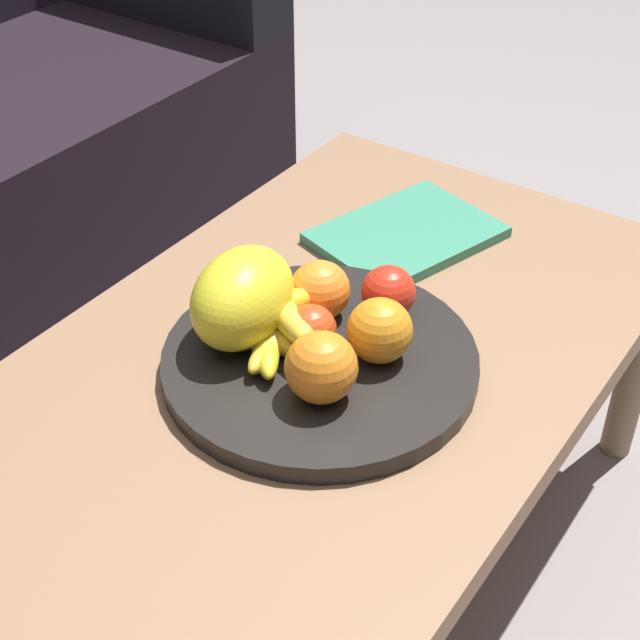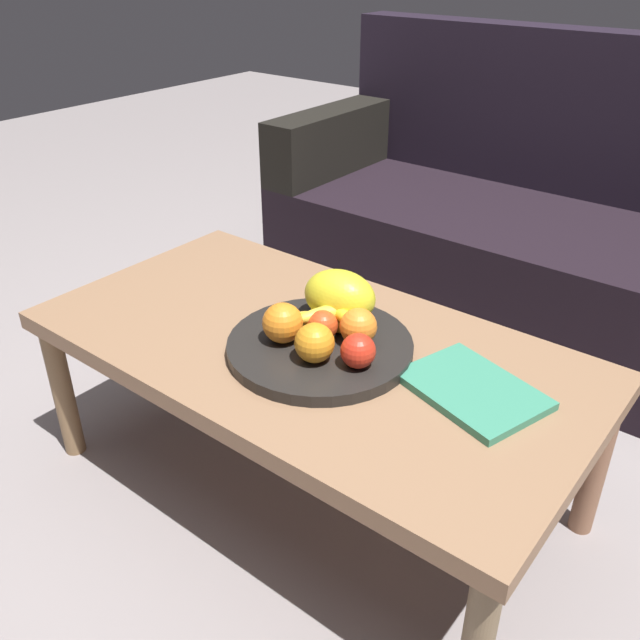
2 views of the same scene
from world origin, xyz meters
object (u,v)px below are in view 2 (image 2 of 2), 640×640
at_px(couch, 545,239).
at_px(apple_left, 358,351).
at_px(fruit_bowl, 320,347).
at_px(melon_large_front, 340,296).
at_px(orange_front, 315,343).
at_px(orange_right, 283,323).
at_px(apple_front, 323,325).
at_px(orange_left, 358,327).
at_px(coffee_table, 309,358).
at_px(banana_bunch, 329,316).
at_px(magazine, 472,390).

relative_size(couch, apple_left, 24.94).
bearing_deg(couch, fruit_bowl, -92.63).
height_order(melon_large_front, orange_front, melon_large_front).
height_order(orange_right, apple_front, orange_right).
bearing_deg(orange_left, couch, 90.71).
relative_size(coffee_table, banana_bunch, 7.15).
bearing_deg(apple_left, fruit_bowl, 167.20).
bearing_deg(orange_right, orange_front, -10.01).
relative_size(couch, apple_front, 27.05).
bearing_deg(orange_front, melon_large_front, 110.16).
bearing_deg(orange_front, fruit_bowl, 119.69).
relative_size(coffee_table, orange_front, 15.17).
bearing_deg(banana_bunch, fruit_bowl, -70.65).
distance_m(fruit_bowl, orange_front, 0.09).
relative_size(fruit_bowl, apple_left, 5.56).
height_order(fruit_bowl, orange_right, orange_right).
bearing_deg(orange_right, orange_left, 35.15).
height_order(orange_front, orange_right, orange_right).
distance_m(couch, orange_right, 1.15).
distance_m(couch, magazine, 1.07).
relative_size(apple_left, magazine, 0.27).
relative_size(couch, orange_right, 20.59).
bearing_deg(fruit_bowl, orange_front, -60.31).
relative_size(fruit_bowl, orange_front, 4.85).
bearing_deg(orange_front, magazine, 24.09).
relative_size(fruit_bowl, orange_right, 4.59).
bearing_deg(apple_front, couch, 87.21).
xyz_separation_m(melon_large_front, apple_left, (0.13, -0.12, -0.02)).
xyz_separation_m(couch, apple_left, (0.06, -1.12, 0.16)).
bearing_deg(couch, apple_front, -92.79).
bearing_deg(banana_bunch, melon_large_front, 94.70).
height_order(coffee_table, orange_front, orange_front).
xyz_separation_m(melon_large_front, magazine, (0.33, -0.03, -0.07)).
xyz_separation_m(coffee_table, banana_bunch, (0.02, 0.04, 0.10)).
relative_size(fruit_bowl, apple_front, 6.03).
distance_m(coffee_table, apple_front, 0.11).
xyz_separation_m(melon_large_front, banana_bunch, (0.00, -0.04, -0.03)).
bearing_deg(magazine, banana_bunch, -161.79).
distance_m(fruit_bowl, orange_left, 0.09).
relative_size(orange_front, banana_bunch, 0.47).
distance_m(banana_bunch, magazine, 0.33).
relative_size(orange_right, banana_bunch, 0.50).
bearing_deg(orange_front, orange_right, 169.99).
xyz_separation_m(fruit_bowl, orange_right, (-0.06, -0.04, 0.05)).
xyz_separation_m(coffee_table, couch, (0.09, 1.07, -0.06)).
bearing_deg(orange_front, coffee_table, 135.04).
xyz_separation_m(coffee_table, apple_left, (0.16, -0.04, 0.10)).
bearing_deg(apple_front, orange_left, 25.87).
bearing_deg(coffee_table, fruit_bowl, -22.15).
bearing_deg(coffee_table, melon_large_front, 74.70).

